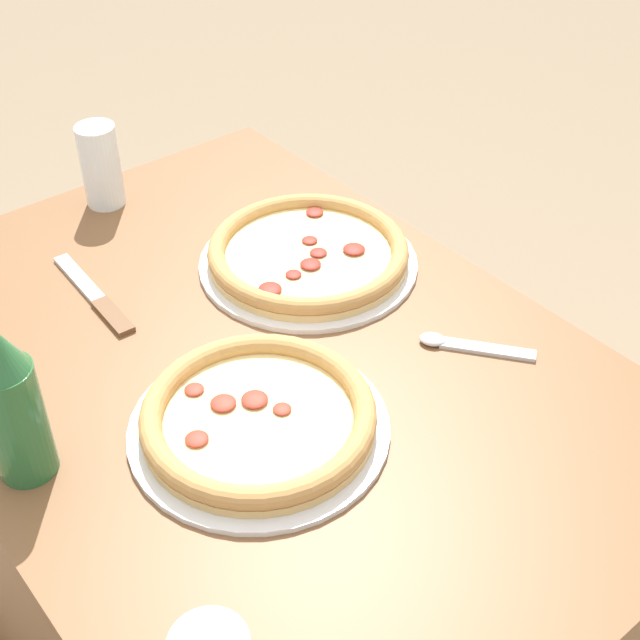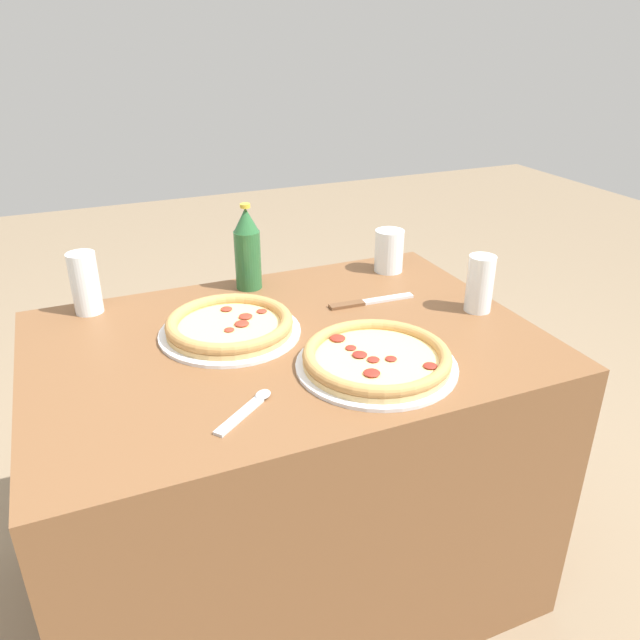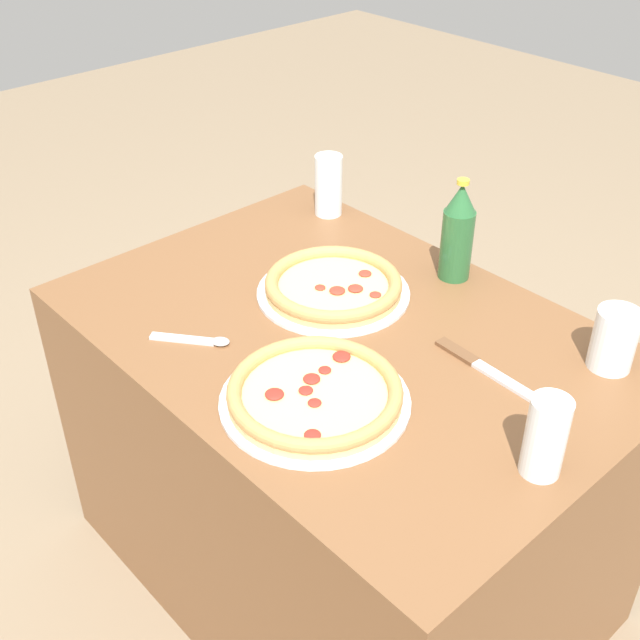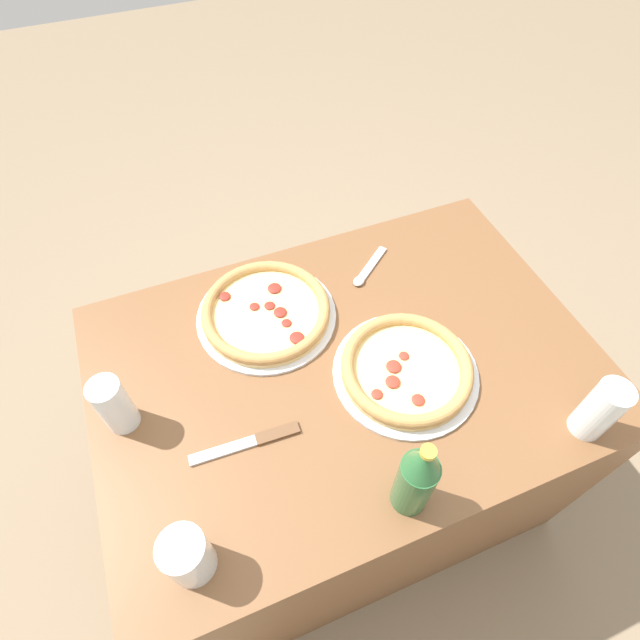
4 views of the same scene
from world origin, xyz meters
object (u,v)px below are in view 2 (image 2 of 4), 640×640
(glass_mango_juice, at_px, (480,287))
(glass_red_wine, at_px, (389,252))
(beer_bottle, at_px, (247,249))
(glass_iced_tea, at_px, (86,286))
(pizza_pepperoni, at_px, (377,359))
(spoon, at_px, (250,407))
(knife, at_px, (368,302))
(pizza_margherita, at_px, (230,326))

(glass_mango_juice, height_order, glass_red_wine, glass_mango_juice)
(glass_mango_juice, relative_size, beer_bottle, 0.62)
(glass_red_wine, bearing_deg, glass_iced_tea, -3.01)
(pizza_pepperoni, distance_m, glass_red_wine, 0.55)
(pizza_pepperoni, distance_m, spoon, 0.29)
(beer_bottle, bearing_deg, glass_iced_tea, -0.71)
(knife, bearing_deg, glass_mango_juice, 147.96)
(spoon, bearing_deg, glass_mango_juice, -163.25)
(pizza_margherita, bearing_deg, knife, -175.57)
(beer_bottle, distance_m, knife, 0.34)
(pizza_margherita, bearing_deg, spoon, 80.90)
(glass_iced_tea, relative_size, glass_red_wine, 1.28)
(spoon, bearing_deg, pizza_margherita, -99.10)
(glass_red_wine, relative_size, spoon, 0.85)
(glass_red_wine, relative_size, knife, 0.52)
(beer_bottle, relative_size, knife, 1.00)
(pizza_margherita, height_order, pizza_pepperoni, pizza_margherita)
(pizza_pepperoni, xyz_separation_m, glass_mango_juice, (-0.36, -0.15, 0.04))
(pizza_pepperoni, height_order, glass_red_wine, glass_red_wine)
(pizza_margherita, xyz_separation_m, pizza_pepperoni, (-0.23, 0.26, -0.00))
(pizza_margherita, relative_size, glass_mango_juice, 2.29)
(beer_bottle, bearing_deg, glass_mango_juice, 142.77)
(knife, relative_size, spoon, 1.63)
(glass_red_wine, bearing_deg, glass_mango_juice, 102.62)
(glass_mango_juice, height_order, knife, glass_mango_juice)
(glass_mango_juice, bearing_deg, spoon, 16.75)
(glass_red_wine, height_order, spoon, glass_red_wine)
(pizza_margherita, distance_m, beer_bottle, 0.29)
(spoon, bearing_deg, glass_iced_tea, -67.18)
(glass_red_wine, bearing_deg, beer_bottle, -5.33)
(glass_mango_juice, bearing_deg, pizza_pepperoni, 22.74)
(spoon, bearing_deg, glass_red_wine, -137.94)
(glass_iced_tea, bearing_deg, pizza_pepperoni, 135.28)
(spoon, bearing_deg, knife, -140.91)
(pizza_pepperoni, distance_m, glass_mango_juice, 0.39)
(pizza_margherita, xyz_separation_m, beer_bottle, (-0.12, -0.24, 0.09))
(glass_red_wine, bearing_deg, knife, 48.75)
(pizza_pepperoni, xyz_separation_m, glass_iced_tea, (0.52, -0.51, 0.05))
(glass_iced_tea, relative_size, glass_mango_juice, 1.08)
(glass_mango_juice, height_order, spoon, glass_mango_juice)
(pizza_pepperoni, relative_size, spoon, 2.40)
(pizza_pepperoni, distance_m, glass_iced_tea, 0.73)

